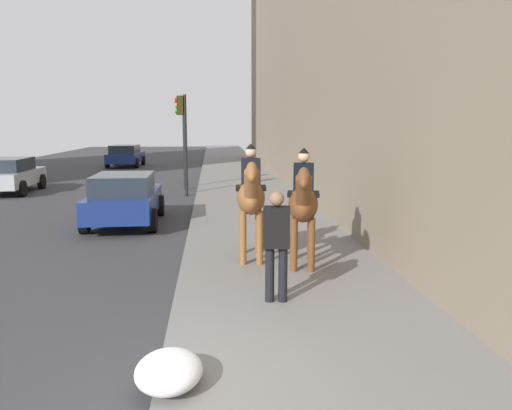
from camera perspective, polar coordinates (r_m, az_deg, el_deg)
name	(u,v)px	position (r m, az deg, el deg)	size (l,w,h in m)	color
sidewalk_slab	(347,392)	(5.68, 10.14, -20.01)	(120.00, 3.97, 0.12)	slate
mounted_horse_near	(251,196)	(10.01, -0.57, 1.04)	(2.15, 0.65, 2.31)	brown
mounted_horse_far	(303,202)	(9.58, 5.32, 0.33)	(2.14, 0.81, 2.25)	brown
pedestrian_greeting	(277,239)	(7.66, 2.32, -3.85)	(0.31, 0.43, 1.70)	black
car_near_lane	(10,175)	(23.12, -25.92, 3.09)	(4.11, 1.98, 1.44)	#B7BABF
car_mid_lane	(126,155)	(34.91, -14.44, 5.44)	(4.20, 2.18, 1.44)	navy
car_far_lane	(125,198)	(14.73, -14.52, 0.78)	(4.06, 2.01, 1.44)	navy
traffic_light_near_curb	(183,129)	(19.99, -8.20, 8.48)	(0.20, 0.44, 3.93)	black
traffic_light_far_curb	(182,128)	(22.04, -8.31, 8.53)	(0.20, 0.44, 3.94)	black
snow_pile_near	(169,371)	(5.61, -9.77, -17.88)	(0.92, 0.70, 0.32)	white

